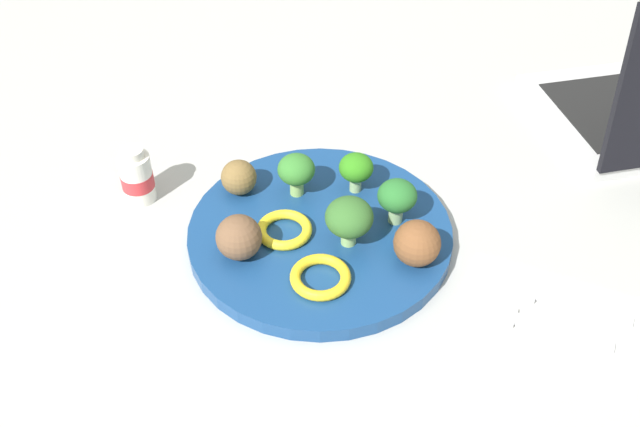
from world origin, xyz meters
name	(u,v)px	position (x,y,z in m)	size (l,w,h in m)	color
ground_plane	(320,239)	(0.00, 0.00, 0.00)	(4.00, 4.00, 0.00)	#B2B2AD
plate	(320,233)	(0.00, 0.00, 0.01)	(0.28, 0.28, 0.02)	navy
broccoli_floret_front_right	(356,169)	(-0.01, -0.07, 0.05)	(0.04, 0.04, 0.05)	#9DBD7C
broccoli_floret_mid_right	(349,218)	(-0.04, 0.01, 0.05)	(0.05, 0.05, 0.06)	#9FCF77
broccoli_floret_center	(296,171)	(0.05, -0.04, 0.05)	(0.04, 0.04, 0.05)	#9CC666
broccoli_floret_back_right	(397,197)	(-0.07, -0.04, 0.05)	(0.04, 0.04, 0.05)	#96B87B
meatball_mid_right	(417,243)	(-0.11, 0.01, 0.04)	(0.05, 0.05, 0.05)	brown
meatball_back_left	(239,237)	(0.06, 0.07, 0.04)	(0.05, 0.05, 0.05)	brown
meatball_near_rim	(239,177)	(0.11, -0.02, 0.04)	(0.04, 0.04, 0.04)	brown
pepper_ring_back_right	(284,230)	(0.03, 0.02, 0.02)	(0.06, 0.06, 0.01)	yellow
pepper_ring_back_left	(320,277)	(-0.03, 0.07, 0.02)	(0.06, 0.06, 0.01)	yellow
napkin	(550,318)	(-0.25, 0.02, 0.00)	(0.17, 0.12, 0.01)	white
fork	(539,326)	(-0.24, 0.04, 0.01)	(0.12, 0.02, 0.01)	silver
knife	(547,299)	(-0.24, 0.00, 0.01)	(0.15, 0.02, 0.01)	silver
yogurt_bottle	(137,177)	(0.21, 0.02, 0.03)	(0.04, 0.04, 0.07)	white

